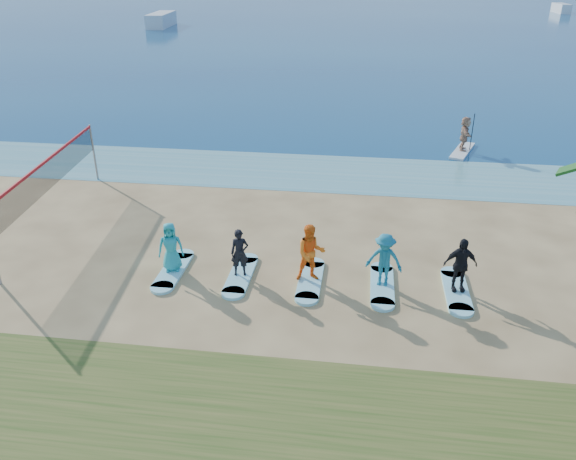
# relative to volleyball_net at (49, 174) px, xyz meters

# --- Properties ---
(ground) EXTENTS (600.00, 600.00, 0.00)m
(ground) POSITION_rel_volleyball_net_xyz_m (9.47, -3.77, -1.90)
(ground) COLOR tan
(ground) RESTS_ON ground
(shallow_water) EXTENTS (600.00, 600.00, 0.00)m
(shallow_water) POSITION_rel_volleyball_net_xyz_m (9.47, 6.73, -1.90)
(shallow_water) COLOR teal
(shallow_water) RESTS_ON ground
(volleyball_net) EXTENTS (1.10, 9.03, 2.50)m
(volleyball_net) POSITION_rel_volleyball_net_xyz_m (0.00, 0.00, 0.00)
(volleyball_net) COLOR gray
(volleyball_net) RESTS_ON ground
(paddleboard) EXTENTS (1.66, 3.06, 0.12)m
(paddleboard) POSITION_rel_volleyball_net_xyz_m (16.27, 10.78, -1.84)
(paddleboard) COLOR silver
(paddleboard) RESTS_ON ground
(paddleboarder) EXTENTS (0.61, 1.62, 1.71)m
(paddleboarder) POSITION_rel_volleyball_net_xyz_m (16.27, 10.78, -0.93)
(paddleboarder) COLOR tan
(paddleboarder) RESTS_ON paddleboard
(boat_offshore_a) EXTENTS (3.36, 8.99, 1.88)m
(boat_offshore_a) POSITION_rel_volleyball_net_xyz_m (-18.70, 64.79, -1.90)
(boat_offshore_a) COLOR silver
(boat_offshore_a) RESTS_ON ground
(boat_offshore_b) EXTENTS (2.02, 5.82, 1.58)m
(boat_offshore_b) POSITION_rel_volleyball_net_xyz_m (45.16, 96.47, -1.90)
(boat_offshore_b) COLOR silver
(boat_offshore_b) RESTS_ON ground
(surfboard_0) EXTENTS (0.70, 2.20, 0.09)m
(surfboard_0) POSITION_rel_volleyball_net_xyz_m (5.49, -3.03, -1.86)
(surfboard_0) COLOR #92DCE3
(surfboard_0) RESTS_ON ground
(student_0) EXTENTS (0.89, 0.70, 1.60)m
(student_0) POSITION_rel_volleyball_net_xyz_m (5.49, -3.03, -1.02)
(student_0) COLOR teal
(student_0) RESTS_ON surfboard_0
(surfboard_1) EXTENTS (0.70, 2.20, 0.09)m
(surfboard_1) POSITION_rel_volleyball_net_xyz_m (7.67, -3.03, -1.86)
(surfboard_1) COLOR #92DCE3
(surfboard_1) RESTS_ON ground
(student_1) EXTENTS (0.61, 0.47, 1.51)m
(student_1) POSITION_rel_volleyball_net_xyz_m (7.67, -3.03, -1.06)
(student_1) COLOR black
(student_1) RESTS_ON surfboard_1
(surfboard_2) EXTENTS (0.70, 2.20, 0.09)m
(surfboard_2) POSITION_rel_volleyball_net_xyz_m (9.85, -3.03, -1.86)
(surfboard_2) COLOR #92DCE3
(surfboard_2) RESTS_ON ground
(student_2) EXTENTS (1.01, 0.87, 1.81)m
(student_2) POSITION_rel_volleyball_net_xyz_m (9.85, -3.03, -0.91)
(student_2) COLOR orange
(student_2) RESTS_ON surfboard_2
(surfboard_3) EXTENTS (0.70, 2.20, 0.09)m
(surfboard_3) POSITION_rel_volleyball_net_xyz_m (12.04, -3.03, -1.86)
(surfboard_3) COLOR #92DCE3
(surfboard_3) RESTS_ON ground
(student_3) EXTENTS (1.18, 0.81, 1.67)m
(student_3) POSITION_rel_volleyball_net_xyz_m (12.04, -3.03, -0.98)
(student_3) COLOR #1C7188
(student_3) RESTS_ON surfboard_3
(surfboard_4) EXTENTS (0.70, 2.20, 0.09)m
(surfboard_4) POSITION_rel_volleyball_net_xyz_m (14.22, -3.03, -1.86)
(surfboard_4) COLOR #92DCE3
(surfboard_4) RESTS_ON ground
(student_4) EXTENTS (1.03, 0.54, 1.68)m
(student_4) POSITION_rel_volleyball_net_xyz_m (14.22, -3.03, -0.98)
(student_4) COLOR black
(student_4) RESTS_ON surfboard_4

